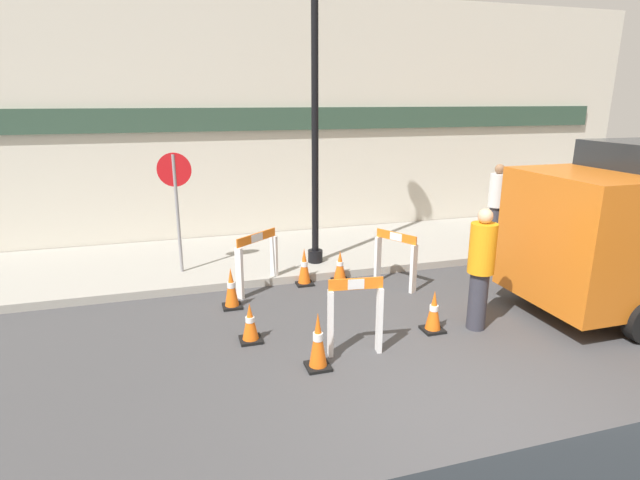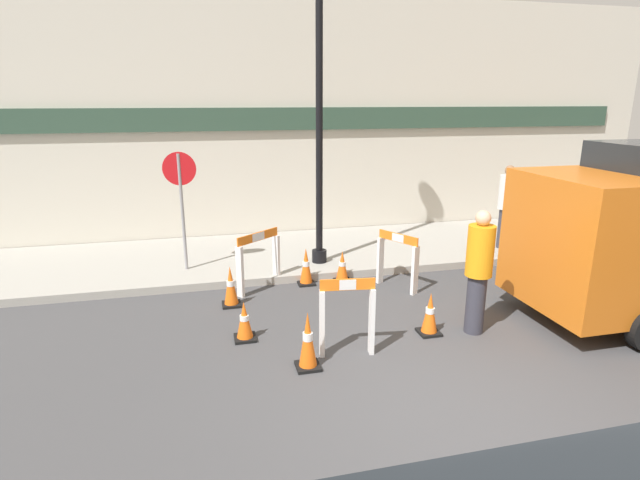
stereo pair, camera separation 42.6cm
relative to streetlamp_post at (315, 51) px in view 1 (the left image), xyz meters
name	(u,v)px [view 1 (the left image)]	position (x,y,z in m)	size (l,w,h in m)	color
ground_plane	(483,422)	(0.32, -5.18, -4.05)	(60.00, 60.00, 0.00)	#424244
sidewalk_slab	(318,251)	(0.32, 0.90, -3.98)	(18.00, 3.15, 0.14)	#9E9B93
storefront_facade	(298,121)	(0.32, 2.55, -1.30)	(18.00, 0.22, 5.50)	beige
streetlamp_post	(315,51)	(0.00, 0.00, 0.00)	(0.44, 0.44, 6.17)	black
stop_sign	(176,193)	(-2.54, 0.17, -2.44)	(0.59, 0.12, 2.19)	gray
barricade_0	(355,315)	(-0.45, -3.42, -3.50)	(0.72, 0.22, 1.05)	white
barricade_1	(395,258)	(1.08, -1.35, -3.51)	(0.52, 0.79, 1.01)	white
barricade_2	(257,259)	(-1.28, -0.83, -3.48)	(0.83, 0.70, 1.04)	white
traffic_cone_0	(318,341)	(-1.02, -3.64, -3.69)	(0.30, 0.30, 0.75)	black
traffic_cone_1	(340,266)	(0.24, -0.78, -3.78)	(0.30, 0.30, 0.58)	black
traffic_cone_2	(304,267)	(-0.43, -0.78, -3.72)	(0.30, 0.30, 0.68)	black
traffic_cone_3	(250,323)	(-1.71, -2.69, -3.78)	(0.30, 0.30, 0.56)	black
traffic_cone_4	(231,289)	(-1.82, -1.45, -3.73)	(0.30, 0.30, 0.67)	black
traffic_cone_5	(434,312)	(0.86, -3.13, -3.75)	(0.30, 0.30, 0.62)	black
person_worker	(481,266)	(1.51, -3.22, -3.09)	(0.52, 0.52, 1.79)	#33333D
person_pedestrian	(497,202)	(4.08, 0.03, -2.96)	(0.39, 0.39, 1.77)	#33333D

